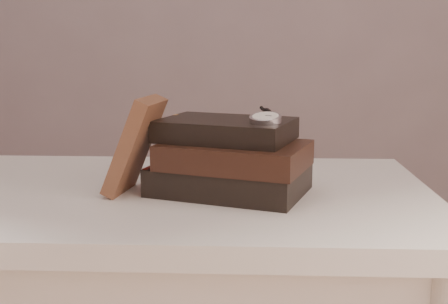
{
  "coord_description": "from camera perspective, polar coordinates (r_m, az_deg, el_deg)",
  "views": [
    {
      "loc": [
        0.16,
        -0.69,
        1.02
      ],
      "look_at": [
        0.11,
        0.33,
        0.82
      ],
      "focal_mm": 46.05,
      "sensor_mm": 36.0,
      "label": 1
    }
  ],
  "objects": [
    {
      "name": "eyeglasses",
      "position": [
        1.15,
        -2.23,
        1.16
      ],
      "size": [
        0.15,
        0.16,
        0.05
      ],
      "color": "silver",
      "rests_on": "book_stack"
    },
    {
      "name": "book_stack",
      "position": [
        1.04,
        0.63,
        -0.7
      ],
      "size": [
        0.31,
        0.26,
        0.13
      ],
      "color": "black",
      "rests_on": "table"
    },
    {
      "name": "pocket_watch",
      "position": [
        0.99,
        4.14,
        3.4
      ],
      "size": [
        0.07,
        0.16,
        0.02
      ],
      "color": "silver",
      "rests_on": "book_stack"
    },
    {
      "name": "table",
      "position": [
        1.11,
        -5.92,
        -8.27
      ],
      "size": [
        1.0,
        0.6,
        0.75
      ],
      "color": "silver",
      "rests_on": "ground"
    },
    {
      "name": "journal",
      "position": [
        1.04,
        -8.83,
        0.66
      ],
      "size": [
        0.11,
        0.13,
        0.18
      ],
      "primitive_type": "cube",
      "rotation": [
        0.0,
        0.4,
        -0.16
      ],
      "color": "#492A1C",
      "rests_on": "table"
    }
  ]
}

